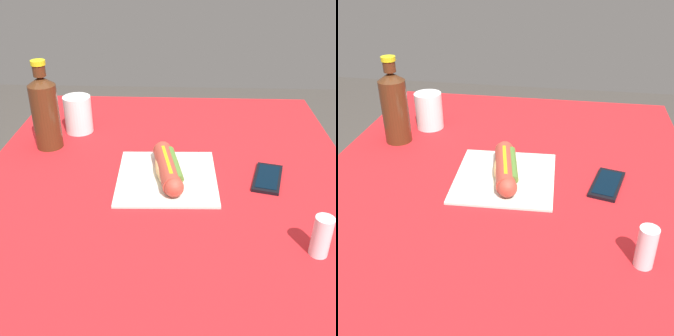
% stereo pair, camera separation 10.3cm
% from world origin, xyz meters
% --- Properties ---
extents(dining_table, '(1.25, 0.95, 0.77)m').
position_xyz_m(dining_table, '(0.00, 0.00, 0.64)').
color(dining_table, brown).
rests_on(dining_table, ground).
extents(paper_wrapper, '(0.27, 0.25, 0.01)m').
position_xyz_m(paper_wrapper, '(-0.05, 0.00, 0.77)').
color(paper_wrapper, silver).
rests_on(paper_wrapper, dining_table).
extents(hot_dog, '(0.23, 0.09, 0.05)m').
position_xyz_m(hot_dog, '(-0.05, 0.00, 0.80)').
color(hot_dog, '#E5BC75').
rests_on(hot_dog, paper_wrapper).
extents(cell_phone, '(0.15, 0.10, 0.01)m').
position_xyz_m(cell_phone, '(-0.05, 0.25, 0.78)').
color(cell_phone, black).
rests_on(cell_phone, dining_table).
extents(soda_bottle, '(0.08, 0.08, 0.25)m').
position_xyz_m(soda_bottle, '(-0.21, -0.34, 0.88)').
color(soda_bottle, '#4C2814').
rests_on(soda_bottle, dining_table).
extents(drinking_cup, '(0.08, 0.08, 0.11)m').
position_xyz_m(drinking_cup, '(-0.32, -0.28, 0.83)').
color(drinking_cup, white).
rests_on(drinking_cup, dining_table).
extents(salt_shaker, '(0.04, 0.04, 0.08)m').
position_xyz_m(salt_shaker, '(0.22, 0.30, 0.81)').
color(salt_shaker, silver).
rests_on(salt_shaker, dining_table).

